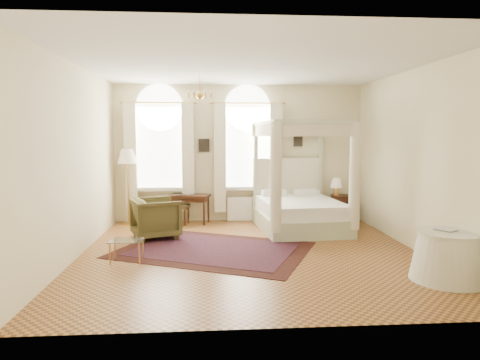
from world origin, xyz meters
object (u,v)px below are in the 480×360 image
at_px(nightstand, 340,208).
at_px(stool, 180,208).
at_px(armchair, 156,218).
at_px(side_table, 448,256).
at_px(floor_lamp, 127,160).
at_px(canopy_bed, 300,205).
at_px(coffee_table, 127,242).
at_px(writing_desk, 190,199).

xyz_separation_m(nightstand, stool, (-3.88, -0.11, 0.07)).
height_order(armchair, side_table, armchair).
height_order(stool, floor_lamp, floor_lamp).
distance_m(canopy_bed, stool, 2.81).
bearing_deg(stool, nightstand, 1.56).
height_order(stool, side_table, side_table).
xyz_separation_m(canopy_bed, coffee_table, (-3.38, -2.21, -0.21)).
height_order(canopy_bed, nightstand, canopy_bed).
height_order(canopy_bed, stool, canopy_bed).
relative_size(canopy_bed, side_table, 2.29).
height_order(nightstand, side_table, side_table).
height_order(writing_desk, armchair, armchair).
xyz_separation_m(writing_desk, coffee_table, (-0.90, -3.10, -0.25)).
relative_size(stool, floor_lamp, 0.27).
bearing_deg(nightstand, writing_desk, 180.00).
distance_m(stool, coffee_table, 3.07).
bearing_deg(armchair, nightstand, -92.21).
relative_size(writing_desk, coffee_table, 1.79).
relative_size(canopy_bed, nightstand, 3.77).
relative_size(writing_desk, stool, 2.09).
relative_size(nightstand, writing_desk, 0.63).
bearing_deg(armchair, side_table, -143.36).
distance_m(nightstand, stool, 3.88).
xyz_separation_m(nightstand, writing_desk, (-3.66, 0.00, 0.27)).
distance_m(writing_desk, side_table, 5.83).
xyz_separation_m(stool, floor_lamp, (-1.22, 0.11, 1.12)).
xyz_separation_m(stool, side_table, (4.12, -4.23, -0.04)).
bearing_deg(floor_lamp, armchair, -60.30).
bearing_deg(floor_lamp, stool, -4.96).
bearing_deg(floor_lamp, writing_desk, -0.00).
bearing_deg(armchair, writing_desk, -44.34).
bearing_deg(coffee_table, writing_desk, 73.75).
distance_m(stool, side_table, 5.90).
height_order(canopy_bed, floor_lamp, canopy_bed).
relative_size(canopy_bed, stool, 4.94).
height_order(canopy_bed, writing_desk, canopy_bed).
distance_m(canopy_bed, floor_lamp, 4.13).
distance_m(floor_lamp, side_table, 6.97).
distance_m(writing_desk, floor_lamp, 1.71).
bearing_deg(writing_desk, nightstand, 0.00).
height_order(floor_lamp, side_table, floor_lamp).
bearing_deg(canopy_bed, armchair, -170.22).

